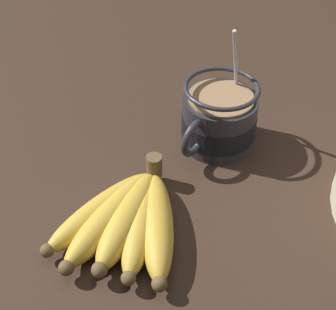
# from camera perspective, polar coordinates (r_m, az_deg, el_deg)

# --- Properties ---
(table) EXTENTS (1.29, 1.29, 0.03)m
(table) POSITION_cam_1_polar(r_m,az_deg,el_deg) (0.63, 1.20, -2.34)
(table) COLOR #332319
(table) RESTS_ON ground
(coffee_mug) EXTENTS (0.14, 0.10, 0.16)m
(coffee_mug) POSITION_cam_1_polar(r_m,az_deg,el_deg) (0.63, 6.18, 4.31)
(coffee_mug) COLOR #28282D
(coffee_mug) RESTS_ON table
(banana_bunch) EXTENTS (0.19, 0.15, 0.04)m
(banana_bunch) POSITION_cam_1_polar(r_m,az_deg,el_deg) (0.53, -4.91, -7.76)
(banana_bunch) COLOR brown
(banana_bunch) RESTS_ON table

